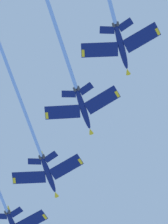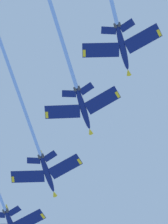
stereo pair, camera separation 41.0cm
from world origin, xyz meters
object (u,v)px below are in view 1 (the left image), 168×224
Objects in this scene: jet_second at (37,144)px; jet_third at (71,72)px; jet_fourth at (112,12)px; jet_lead at (4,204)px.

jet_third is (-12.96, 17.17, -4.33)m from jet_second.
jet_second is at bearing -49.07° from jet_fourth.
jet_third is at bearing -44.35° from jet_fourth.
jet_second is at bearing 130.20° from jet_lead.
jet_fourth is (-12.65, 12.37, -2.77)m from jet_third.
jet_fourth is at bearing 130.68° from jet_lead.
jet_third is 1.10× the size of jet_fourth.
jet_third is at bearing 127.05° from jet_second.
jet_fourth is (-38.70, 45.02, -9.86)m from jet_lead.
jet_second is 1.05× the size of jet_third.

